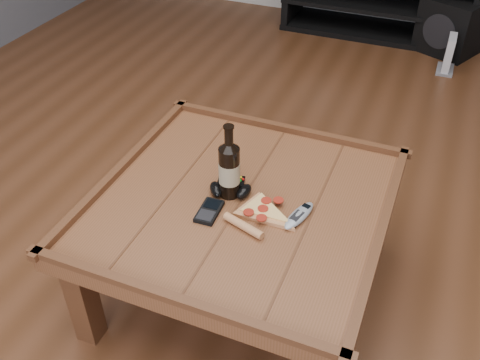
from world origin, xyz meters
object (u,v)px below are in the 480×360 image
at_px(remote_control, 299,215).
at_px(game_console, 448,56).
at_px(pizza_slice, 260,213).
at_px(coffee_table, 241,213).
at_px(media_console, 379,1).
at_px(beer_bottle, 229,168).
at_px(subwoofer, 453,25).
at_px(smartphone, 209,211).
at_px(game_controller, 231,187).

height_order(remote_control, game_console, remote_control).
xyz_separation_m(pizza_slice, game_console, (0.48, 2.33, -0.35)).
relative_size(coffee_table, game_console, 4.22).
xyz_separation_m(media_console, beer_bottle, (-0.05, -2.73, 0.32)).
xyz_separation_m(beer_bottle, remote_control, (0.27, -0.03, -0.10)).
relative_size(media_console, subwoofer, 2.75).
bearing_deg(coffee_table, game_console, 75.94).
bearing_deg(game_console, coffee_table, -104.99).
xyz_separation_m(smartphone, subwoofer, (0.63, 2.74, -0.27)).
height_order(coffee_table, beer_bottle, beer_bottle).
xyz_separation_m(pizza_slice, smartphone, (-0.16, -0.05, -0.00)).
distance_m(smartphone, game_console, 2.50).
height_order(game_controller, smartphone, game_controller).
bearing_deg(game_console, beer_bottle, -106.30).
distance_m(beer_bottle, subwoofer, 2.72).
distance_m(beer_bottle, remote_control, 0.29).
bearing_deg(media_console, remote_control, -85.56).
height_order(beer_bottle, remote_control, beer_bottle).
xyz_separation_m(coffee_table, game_controller, (-0.05, 0.03, 0.08)).
xyz_separation_m(coffee_table, media_console, (0.00, 2.75, -0.15)).
relative_size(game_controller, subwoofer, 0.32).
relative_size(media_console, game_console, 5.73).
xyz_separation_m(game_controller, remote_control, (0.27, -0.04, -0.01)).
xyz_separation_m(coffee_table, remote_control, (0.21, -0.01, 0.07)).
xyz_separation_m(media_console, game_console, (0.57, -0.47, -0.13)).
height_order(smartphone, subwoofer, smartphone).
relative_size(smartphone, remote_control, 0.74).
bearing_deg(coffee_table, beer_bottle, 162.38).
distance_m(remote_control, subwoofer, 2.69).
xyz_separation_m(media_console, game_controller, (-0.05, -2.72, 0.23)).
bearing_deg(coffee_table, game_controller, 152.47).
height_order(media_console, game_controller, media_console).
distance_m(coffee_table, game_controller, 0.10).
xyz_separation_m(subwoofer, game_console, (0.02, -0.36, -0.08)).
distance_m(coffee_table, smartphone, 0.14).
bearing_deg(media_console, game_controller, -91.11).
distance_m(game_controller, subwoofer, 2.70).
bearing_deg(smartphone, game_console, 71.77).
relative_size(media_console, smartphone, 10.98).
bearing_deg(coffee_table, pizza_slice, -29.12).
bearing_deg(game_console, pizza_slice, -102.64).
height_order(smartphone, remote_control, remote_control).
distance_m(smartphone, subwoofer, 2.83).
distance_m(media_console, remote_control, 2.78).
bearing_deg(smartphone, remote_control, 14.22).
distance_m(remote_control, game_console, 2.35).
height_order(media_console, subwoofer, media_console).
bearing_deg(media_console, smartphone, -91.52).
height_order(pizza_slice, game_console, pizza_slice).
bearing_deg(game_console, game_controller, -106.40).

